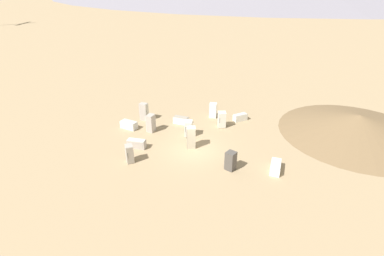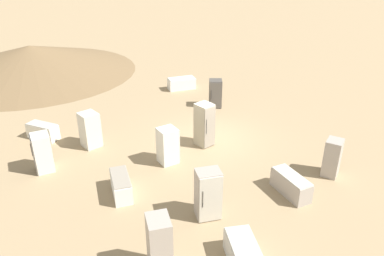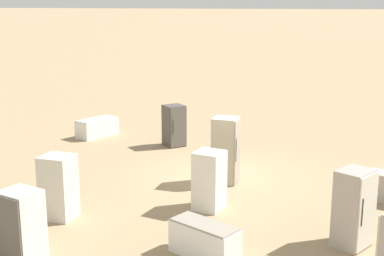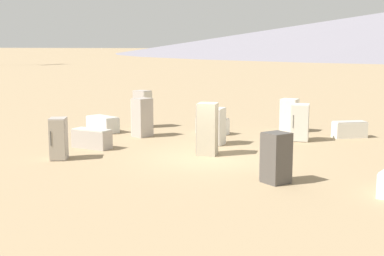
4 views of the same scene
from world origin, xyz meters
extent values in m
plane|color=#9E8460|center=(0.00, 0.00, 0.00)|extent=(1000.00, 1000.00, 0.00)
cube|color=#B2A88E|center=(0.41, 0.22, 0.97)|extent=(0.70, 0.73, 1.93)
cube|color=gray|center=(0.38, 0.57, 0.97)|extent=(0.62, 0.09, 1.86)
cylinder|color=#2D2D2D|center=(0.60, 0.62, 1.06)|extent=(0.02, 0.02, 0.68)
cube|color=beige|center=(4.50, -2.60, 0.79)|extent=(0.76, 0.80, 1.57)
cube|color=beige|center=(4.13, -2.63, 0.79)|extent=(0.10, 0.71, 1.51)
cylinder|color=#2D2D2D|center=(4.08, -2.38, 0.86)|extent=(0.02, 0.02, 0.55)
cube|color=#4C4742|center=(-2.79, -2.89, 0.75)|extent=(0.94, 0.94, 1.51)
cube|color=#56514C|center=(-2.57, -2.61, 0.75)|extent=(0.54, 0.42, 1.45)
cylinder|color=#2D2D2D|center=(-2.37, -2.72, 0.83)|extent=(0.02, 0.02, 0.53)
cube|color=white|center=(-2.90, -6.28, 0.33)|extent=(1.79, 1.17, 0.66)
cube|color=silver|center=(-2.90, -6.28, 0.68)|extent=(1.72, 1.13, 0.04)
cube|color=silver|center=(6.73, -1.81, 0.77)|extent=(0.75, 0.83, 1.54)
cube|color=#56514C|center=(7.07, -1.86, 0.77)|extent=(0.15, 0.71, 1.48)
cube|color=silver|center=(2.52, 0.55, 0.75)|extent=(0.75, 0.74, 1.51)
cube|color=#BCB7AD|center=(2.15, 0.58, 0.75)|extent=(0.09, 0.66, 1.45)
cylinder|color=#2D2D2D|center=(2.14, 0.82, 0.83)|extent=(0.02, 0.02, 0.53)
cube|color=#A89E93|center=(3.31, 4.15, 0.85)|extent=(0.95, 0.85, 1.70)
cube|color=beige|center=(3.43, 4.45, 0.85)|extent=(0.71, 0.32, 1.63)
cylinder|color=#2D2D2D|center=(3.69, 4.37, 0.94)|extent=(0.02, 0.02, 0.60)
cube|color=white|center=(5.05, 1.43, 0.35)|extent=(1.05, 1.60, 0.70)
cube|color=gray|center=(5.05, 1.43, 0.72)|extent=(1.00, 1.54, 0.04)
camera|label=1|loc=(-21.94, -0.62, 13.19)|focal=28.00mm
camera|label=2|loc=(9.49, 11.73, 7.95)|focal=35.00mm
camera|label=3|loc=(14.51, 5.16, 5.11)|focal=50.00mm
camera|label=4|loc=(-18.13, -5.53, 4.06)|focal=50.00mm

